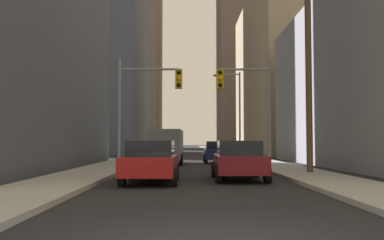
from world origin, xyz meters
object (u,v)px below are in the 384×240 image
at_px(sedan_red, 151,161).
at_px(sedan_maroon, 239,160).
at_px(cargo_van_grey, 167,145).
at_px(traffic_signal_near_right, 247,95).
at_px(sedan_navy, 217,152).
at_px(traffic_signal_near_left, 146,94).

xyz_separation_m(sedan_red, sedan_maroon, (3.29, 1.06, 0.00)).
xyz_separation_m(cargo_van_grey, sedan_red, (0.04, -12.66, -0.52)).
bearing_deg(traffic_signal_near_right, cargo_van_grey, 130.83).
bearing_deg(sedan_navy, cargo_van_grey, -149.60).
bearing_deg(traffic_signal_near_left, sedan_navy, 59.41).
bearing_deg(cargo_van_grey, traffic_signal_near_left, -99.09).
bearing_deg(sedan_navy, sedan_red, -103.18).
bearing_deg(sedan_red, sedan_maroon, 17.92).
bearing_deg(traffic_signal_near_left, cargo_van_grey, 80.91).
distance_m(sedan_navy, traffic_signal_near_right, 8.07).
height_order(cargo_van_grey, sedan_maroon, cargo_van_grey).
bearing_deg(traffic_signal_near_left, traffic_signal_near_right, -0.00).
relative_size(sedan_red, sedan_maroon, 1.00).
relative_size(cargo_van_grey, sedan_red, 1.24).
xyz_separation_m(sedan_red, sedan_navy, (3.44, 14.70, 0.00)).
xyz_separation_m(sedan_navy, traffic_signal_near_left, (-4.33, -7.32, 3.26)).
relative_size(cargo_van_grey, traffic_signal_near_right, 0.88).
relative_size(sedan_red, traffic_signal_near_left, 0.71).
bearing_deg(traffic_signal_near_right, sedan_red, -121.46).
height_order(sedan_navy, traffic_signal_near_right, traffic_signal_near_right).
distance_m(sedan_red, sedan_maroon, 3.46).
bearing_deg(traffic_signal_near_right, sedan_maroon, -100.96).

